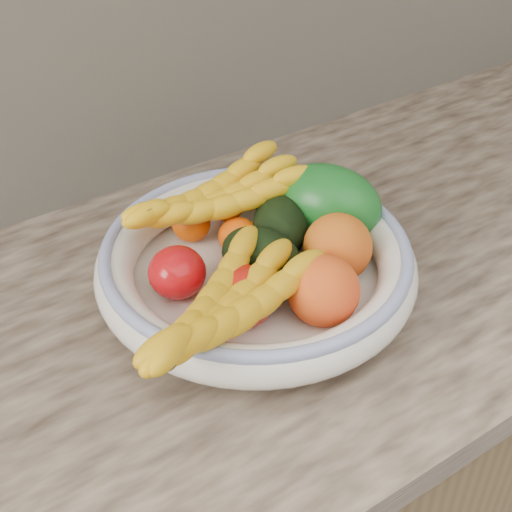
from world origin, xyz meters
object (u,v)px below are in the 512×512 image
object	(u,v)px
fruit_bowl	(256,263)
banana_bunch_front	(225,313)
banana_bunch_back	(216,203)
green_mango	(327,203)

from	to	relation	value
fruit_bowl	banana_bunch_front	distance (m)	0.13
banana_bunch_front	banana_bunch_back	bearing A→B (deg)	37.12
fruit_bowl	green_mango	world-z (taller)	green_mango
banana_bunch_back	banana_bunch_front	distance (m)	0.20
fruit_bowl	banana_bunch_back	size ratio (longest dim) A/B	1.45
fruit_bowl	green_mango	distance (m)	0.13
fruit_bowl	green_mango	bearing A→B (deg)	10.58
banana_bunch_back	green_mango	bearing A→B (deg)	-28.91
green_mango	banana_bunch_front	bearing A→B (deg)	174.70
green_mango	banana_bunch_back	xyz separation A→B (m)	(-0.13, 0.07, 0.01)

